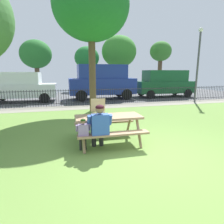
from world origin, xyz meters
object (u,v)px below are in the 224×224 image
object	(u,v)px
far_tree_midleft	(36,55)
parked_car_far_left	(21,87)
far_tree_midright	(119,52)
adult_at_table	(99,125)
lamp_post_walkway	(198,58)
far_tree_right	(161,53)
child_at_table	(83,132)
tree_midground_left	(91,6)
parked_car_left	(102,81)
picnic_table_foreground	(108,122)
far_tree_center	(87,58)
pizza_box_open	(99,111)
parked_car_center	(164,83)

from	to	relation	value
far_tree_midleft	parked_car_far_left	bearing A→B (deg)	-92.53
far_tree_midleft	far_tree_midright	size ratio (longest dim) A/B	0.86
adult_at_table	parked_car_far_left	distance (m)	9.83
parked_car_far_left	lamp_post_walkway	bearing A→B (deg)	-15.27
adult_at_table	far_tree_right	world-z (taller)	far_tree_right
child_at_table	tree_midground_left	distance (m)	6.68
parked_car_left	far_tree_right	distance (m)	11.47
parked_car_left	parked_car_far_left	bearing A→B (deg)	179.99
picnic_table_foreground	child_at_table	world-z (taller)	child_at_table
picnic_table_foreground	far_tree_midright	size ratio (longest dim) A/B	0.31
far_tree_center	adult_at_table	bearing A→B (deg)	-96.79
far_tree_midright	child_at_table	bearing A→B (deg)	-109.81
pizza_box_open	parked_car_center	world-z (taller)	parked_car_center
parked_car_far_left	far_tree_center	bearing A→B (deg)	53.20
parked_car_center	far_tree_right	xyz separation A→B (m)	(3.46, 7.15, 3.05)
pizza_box_open	lamp_post_walkway	world-z (taller)	lamp_post_walkway
tree_midground_left	parked_car_left	xyz separation A→B (m)	(1.38, 4.28, -3.57)
tree_midground_left	parked_car_left	world-z (taller)	tree_midground_left
adult_at_table	far_tree_right	distance (m)	19.78
tree_midground_left	parked_car_center	size ratio (longest dim) A/B	1.40
adult_at_table	far_tree_midright	distance (m)	17.61
parked_car_center	far_tree_center	bearing A→B (deg)	125.73
parked_car_left	far_tree_right	xyz separation A→B (m)	(8.51, 7.15, 2.85)
far_tree_midright	far_tree_right	size ratio (longest dim) A/B	1.08
parked_car_center	far_tree_midleft	world-z (taller)	far_tree_midleft
lamp_post_walkway	far_tree_right	size ratio (longest dim) A/B	0.86
adult_at_table	parked_car_left	world-z (taller)	parked_car_left
adult_at_table	lamp_post_walkway	size ratio (longest dim) A/B	0.26
lamp_post_walkway	parked_car_center	world-z (taller)	lamp_post_walkway
far_tree_right	picnic_table_foreground	bearing A→B (deg)	-122.71
lamp_post_walkway	far_tree_right	bearing A→B (deg)	74.05
adult_at_table	tree_midground_left	xyz separation A→B (m)	(0.65, 4.94, 4.22)
tree_midground_left	adult_at_table	bearing A→B (deg)	-97.51
tree_midground_left	far_tree_midright	xyz separation A→B (m)	(4.84, 11.43, -0.76)
child_at_table	tree_midground_left	bearing A→B (deg)	77.93
parked_car_left	far_tree_midright	size ratio (longest dim) A/B	0.81
pizza_box_open	parked_car_left	size ratio (longest dim) A/B	0.11
adult_at_table	lamp_post_walkway	bearing A→B (deg)	39.08
child_at_table	far_tree_right	world-z (taller)	far_tree_right
tree_midground_left	far_tree_midleft	world-z (taller)	tree_midground_left
picnic_table_foreground	far_tree_center	xyz separation A→B (m)	(1.60, 15.87, 2.79)
parked_car_far_left	far_tree_midright	xyz separation A→B (m)	(8.89, 7.15, 3.10)
parked_car_center	far_tree_midright	size ratio (longest dim) A/B	0.80
tree_midground_left	far_tree_midleft	distance (m)	12.09
picnic_table_foreground	far_tree_midright	bearing A→B (deg)	72.05
parked_car_left	far_tree_right	world-z (taller)	far_tree_right
pizza_box_open	tree_midground_left	distance (m)	5.89
adult_at_table	lamp_post_walkway	xyz separation A→B (m)	(7.64, 6.21, 2.13)
pizza_box_open	far_tree_right	world-z (taller)	far_tree_right
lamp_post_walkway	tree_midground_left	size ratio (longest dim) A/B	0.72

